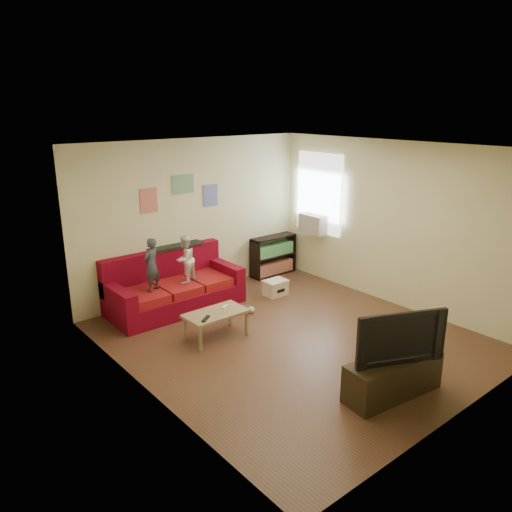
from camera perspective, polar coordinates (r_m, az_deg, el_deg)
room_shell at (r=6.82m, az=4.27°, el=0.89°), size 4.52×5.02×2.72m
sofa at (r=8.33m, az=-9.45°, el=-3.74°), size 2.17×1.00×0.96m
child_a at (r=7.80m, az=-11.87°, el=-0.99°), size 0.36×0.31×0.84m
child_b at (r=8.09m, az=-8.11°, el=-0.35°), size 0.47×0.43×0.79m
coffee_table at (r=7.18m, az=-4.62°, el=-6.83°), size 0.89×0.49×0.40m
remote at (r=6.93m, az=-5.76°, el=-7.14°), size 0.20×0.16×0.02m
game_controller at (r=7.29m, az=-3.56°, el=-5.80°), size 0.14×0.09×0.03m
bookshelf at (r=9.82m, az=1.97°, el=-0.16°), size 0.97×0.29×0.77m
window at (r=9.43m, az=7.22°, el=7.11°), size 0.04×1.08×1.48m
ac_unit at (r=9.46m, az=6.59°, el=3.69°), size 0.28×0.55×0.35m
artwork_left at (r=8.24m, az=-12.17°, el=6.22°), size 0.30×0.01×0.40m
artwork_center at (r=8.52m, az=-8.35°, el=8.12°), size 0.42×0.01×0.32m
artwork_right at (r=8.85m, az=-5.22°, el=6.92°), size 0.30×0.01×0.38m
file_box at (r=8.80m, az=2.23°, el=-3.63°), size 0.40×0.30×0.28m
tv_stand at (r=6.11m, az=15.36°, el=-13.19°), size 1.26×0.56×0.46m
television at (r=5.86m, az=15.77°, el=-8.63°), size 1.03×0.57×0.62m
tissue at (r=8.09m, az=-0.53°, el=-6.18°), size 0.13×0.13×0.11m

